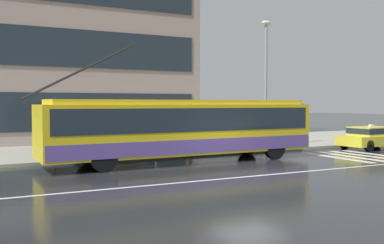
# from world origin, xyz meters

# --- Properties ---
(ground_plane) EXTENTS (160.00, 160.00, 0.00)m
(ground_plane) POSITION_xyz_m (0.00, 0.00, 0.00)
(ground_plane) COLOR #222428
(sidewalk_slab) EXTENTS (80.00, 10.00, 0.14)m
(sidewalk_slab) POSITION_xyz_m (0.00, 9.90, 0.07)
(sidewalk_slab) COLOR gray
(sidewalk_slab) RESTS_ON ground_plane
(crosswalk_stripe_edge_near) EXTENTS (0.44, 4.40, 0.01)m
(crosswalk_stripe_edge_near) POSITION_xyz_m (5.98, 1.45, 0.00)
(crosswalk_stripe_edge_near) COLOR beige
(crosswalk_stripe_edge_near) RESTS_ON ground_plane
(crosswalk_stripe_inner_a) EXTENTS (0.44, 4.40, 0.01)m
(crosswalk_stripe_inner_a) POSITION_xyz_m (6.88, 1.45, 0.00)
(crosswalk_stripe_inner_a) COLOR beige
(crosswalk_stripe_inner_a) RESTS_ON ground_plane
(crosswalk_stripe_center) EXTENTS (0.44, 4.40, 0.01)m
(crosswalk_stripe_center) POSITION_xyz_m (7.78, 1.45, 0.00)
(crosswalk_stripe_center) COLOR beige
(crosswalk_stripe_center) RESTS_ON ground_plane
(crosswalk_stripe_inner_b) EXTENTS (0.44, 4.40, 0.01)m
(crosswalk_stripe_inner_b) POSITION_xyz_m (8.68, 1.45, 0.00)
(crosswalk_stripe_inner_b) COLOR beige
(crosswalk_stripe_inner_b) RESTS_ON ground_plane
(lane_centre_line) EXTENTS (72.00, 0.14, 0.01)m
(lane_centre_line) POSITION_xyz_m (0.00, -1.20, 0.00)
(lane_centre_line) COLOR silver
(lane_centre_line) RESTS_ON ground_plane
(trolleybus) EXTENTS (12.87, 2.87, 4.94)m
(trolleybus) POSITION_xyz_m (-1.20, 3.31, 1.52)
(trolleybus) COLOR yellow
(trolleybus) RESTS_ON ground_plane
(taxi_ahead_of_bus) EXTENTS (4.32, 2.09, 1.39)m
(taxi_ahead_of_bus) POSITION_xyz_m (10.76, 3.51, 0.70)
(taxi_ahead_of_bus) COLOR yellow
(taxi_ahead_of_bus) RESTS_ON ground_plane
(bus_shelter) EXTENTS (3.52, 1.66, 2.53)m
(bus_shelter) POSITION_xyz_m (-3.27, 6.37, 2.02)
(bus_shelter) COLOR gray
(bus_shelter) RESTS_ON sidewalk_slab
(pedestrian_at_shelter) EXTENTS (1.07, 1.07, 2.00)m
(pedestrian_at_shelter) POSITION_xyz_m (0.53, 6.55, 1.74)
(pedestrian_at_shelter) COLOR brown
(pedestrian_at_shelter) RESTS_ON sidewalk_slab
(pedestrian_approaching_curb) EXTENTS (1.13, 1.13, 1.94)m
(pedestrian_approaching_curb) POSITION_xyz_m (-6.13, 7.20, 1.67)
(pedestrian_approaching_curb) COLOR black
(pedestrian_approaching_curb) RESTS_ON sidewalk_slab
(street_lamp) EXTENTS (0.60, 0.32, 7.06)m
(street_lamp) POSITION_xyz_m (5.20, 6.07, 4.29)
(street_lamp) COLOR gray
(street_lamp) RESTS_ON sidewalk_slab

